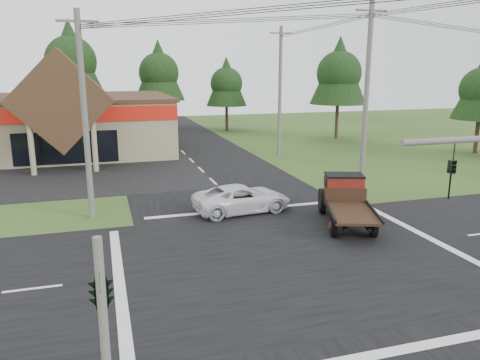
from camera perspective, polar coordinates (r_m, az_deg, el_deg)
name	(u,v)px	position (r m, az deg, el deg)	size (l,w,h in m)	color
ground	(291,258)	(19.89, 6.29, -9.40)	(120.00, 120.00, 0.00)	#2C4719
road_ns	(291,257)	(19.89, 6.29, -9.37)	(12.00, 120.00, 0.02)	black
road_ew	(291,257)	(19.89, 6.29, -9.36)	(120.00, 12.00, 0.02)	black
parking_apron	(6,179)	(37.25, -26.66, 0.12)	(28.00, 14.00, 0.02)	black
cvs_building	(2,124)	(47.41, -26.97, 6.07)	(30.40, 18.20, 9.19)	tan
traffic_signal_corner	(100,274)	(10.39, -16.70, -10.88)	(0.53, 2.48, 4.40)	#595651
utility_pole_nw	(85,115)	(24.95, -18.41, 7.47)	(2.00, 0.30, 10.50)	#595651
utility_pole_ne	(366,99)	(29.21, 15.12, 9.47)	(2.00, 0.30, 11.50)	#595651
utility_pole_n	(280,91)	(41.77, 4.89, 10.75)	(2.00, 0.30, 11.20)	#595651
tree_row_c	(71,59)	(57.90, -19.96, 13.72)	(7.28, 7.28, 13.13)	#332316
tree_row_d	(159,71)	(59.28, -9.88, 12.98)	(6.16, 6.16, 11.11)	#332316
tree_row_e	(226,82)	(58.87, -1.66, 11.86)	(5.04, 5.04, 9.09)	#332316
tree_side_ne	(339,71)	(53.22, 11.99, 12.86)	(6.16, 6.16, 11.11)	#332316
antique_flatbed_truck	(347,202)	(23.94, 12.96, -2.63)	(2.20, 5.75, 2.40)	#4E180B
white_pickup	(242,198)	(25.65, 0.25, -2.26)	(2.48, 5.38, 1.50)	white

